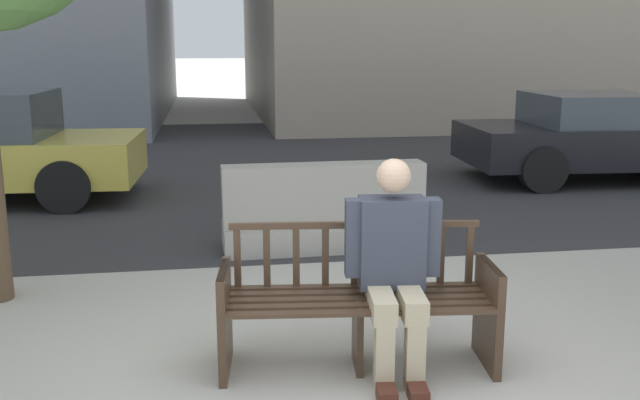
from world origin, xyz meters
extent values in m
cube|color=#333335|center=(0.00, 8.70, 0.00)|extent=(120.00, 12.00, 0.01)
cube|color=#473323|center=(-0.73, 0.59, 0.33)|extent=(0.10, 0.52, 0.66)
cube|color=#473323|center=(0.91, 0.42, 0.33)|extent=(0.10, 0.52, 0.66)
cube|color=#473323|center=(0.09, 0.51, 0.22)|extent=(0.07, 0.33, 0.45)
cube|color=#473323|center=(0.07, 0.28, 0.45)|extent=(1.60, 0.24, 0.02)
cube|color=#473323|center=(0.08, 0.39, 0.45)|extent=(1.60, 0.24, 0.02)
cube|color=#473323|center=(0.09, 0.51, 0.45)|extent=(1.60, 0.24, 0.02)
cube|color=#473323|center=(0.10, 0.62, 0.45)|extent=(1.60, 0.24, 0.02)
cube|color=#473323|center=(0.11, 0.74, 0.45)|extent=(1.60, 0.24, 0.02)
cube|color=#473323|center=(0.12, 0.75, 0.86)|extent=(1.59, 0.20, 0.04)
cube|color=#473323|center=(-0.63, 0.82, 0.65)|extent=(0.05, 0.03, 0.38)
cube|color=#473323|center=(-0.44, 0.80, 0.65)|extent=(0.05, 0.03, 0.38)
cube|color=#473323|center=(-0.26, 0.78, 0.65)|extent=(0.05, 0.03, 0.38)
cube|color=#473323|center=(-0.07, 0.76, 0.65)|extent=(0.05, 0.03, 0.38)
cube|color=#473323|center=(0.12, 0.75, 0.65)|extent=(0.05, 0.03, 0.38)
cube|color=#473323|center=(0.30, 0.73, 0.65)|extent=(0.05, 0.03, 0.38)
cube|color=#473323|center=(0.49, 0.71, 0.65)|extent=(0.05, 0.03, 0.38)
cube|color=#473323|center=(0.67, 0.69, 0.65)|extent=(0.05, 0.03, 0.38)
cube|color=#473323|center=(0.86, 0.67, 0.65)|extent=(0.05, 0.03, 0.38)
cube|color=#473323|center=(-0.73, 0.57, 0.65)|extent=(0.10, 0.46, 0.03)
cube|color=#473323|center=(0.90, 0.40, 0.65)|extent=(0.10, 0.46, 0.03)
cube|color=#383D4C|center=(0.31, 0.55, 0.79)|extent=(0.42, 0.28, 0.56)
sphere|color=beige|center=(0.31, 0.53, 1.21)|extent=(0.21, 0.21, 0.21)
cube|color=#C6B793|center=(0.20, 0.34, 0.48)|extent=(0.19, 0.45, 0.14)
cube|color=#C6B793|center=(0.37, 0.33, 0.48)|extent=(0.19, 0.45, 0.14)
cube|color=#C6B793|center=(0.18, 0.18, 0.23)|extent=(0.12, 0.12, 0.45)
cube|color=#C6B793|center=(0.36, 0.16, 0.23)|extent=(0.12, 0.12, 0.45)
cube|color=#4C2319|center=(0.17, 0.10, 0.04)|extent=(0.14, 0.27, 0.08)
cube|color=#4C2319|center=(0.35, 0.08, 0.04)|extent=(0.14, 0.27, 0.08)
cube|color=#383D4C|center=(0.06, 0.55, 0.83)|extent=(0.10, 0.13, 0.48)
cube|color=#383D4C|center=(0.55, 0.50, 0.83)|extent=(0.10, 0.13, 0.48)
cube|color=#ADA89E|center=(0.32, 3.22, 0.12)|extent=(2.01, 0.72, 0.24)
cube|color=#ADA89E|center=(0.32, 3.22, 0.54)|extent=(2.01, 0.34, 0.60)
cylinder|color=black|center=(-2.42, 6.79, 0.32)|extent=(0.65, 0.25, 0.64)
cylinder|color=black|center=(-2.51, 5.16, 0.32)|extent=(0.65, 0.25, 0.64)
cube|color=black|center=(4.99, 6.20, 0.54)|extent=(4.11, 2.09, 0.56)
cube|color=#38424C|center=(4.83, 6.21, 1.05)|extent=(1.81, 1.74, 0.46)
cylinder|color=black|center=(3.79, 7.15, 0.32)|extent=(0.65, 0.25, 0.64)
cylinder|color=black|center=(3.69, 5.38, 0.32)|extent=(0.65, 0.25, 0.64)
camera|label=1|loc=(-0.79, -3.56, 1.99)|focal=40.00mm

